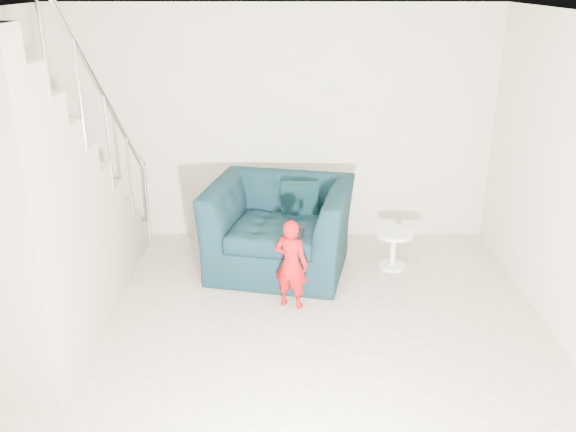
% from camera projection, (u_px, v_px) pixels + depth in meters
% --- Properties ---
extents(floor, '(5.50, 5.50, 0.00)m').
position_uv_depth(floor, '(269.00, 368.00, 4.93)').
color(floor, gray).
rests_on(floor, ground).
extents(ceiling, '(5.50, 5.50, 0.00)m').
position_uv_depth(ceiling, '(264.00, 18.00, 3.94)').
color(ceiling, silver).
rests_on(ceiling, back_wall).
extents(back_wall, '(5.00, 0.00, 5.00)m').
position_uv_depth(back_wall, '(276.00, 126.00, 6.99)').
color(back_wall, '#B7B295').
rests_on(back_wall, floor).
extents(armchair, '(1.67, 1.52, 0.94)m').
position_uv_depth(armchair, '(280.00, 227.00, 6.47)').
color(armchair, black).
rests_on(armchair, floor).
extents(toddler, '(0.38, 0.31, 0.89)m').
position_uv_depth(toddler, '(291.00, 264.00, 5.70)').
color(toddler, '#A0050A').
rests_on(toddler, floor).
extents(side_table, '(0.42, 0.42, 0.42)m').
position_uv_depth(side_table, '(393.00, 243.00, 6.54)').
color(side_table, white).
rests_on(side_table, floor).
extents(staircase, '(1.02, 3.03, 3.62)m').
position_uv_depth(staircase, '(32.00, 233.00, 5.11)').
color(staircase, '#ADA089').
rests_on(staircase, floor).
extents(cushion, '(0.39, 0.19, 0.39)m').
position_uv_depth(cushion, '(300.00, 199.00, 6.57)').
color(cushion, black).
rests_on(cushion, armchair).
extents(throw, '(0.05, 0.46, 0.52)m').
position_uv_depth(throw, '(220.00, 216.00, 6.44)').
color(throw, black).
rests_on(throw, armchair).
extents(phone, '(0.04, 0.05, 0.10)m').
position_uv_depth(phone, '(303.00, 232.00, 5.57)').
color(phone, black).
rests_on(phone, toddler).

